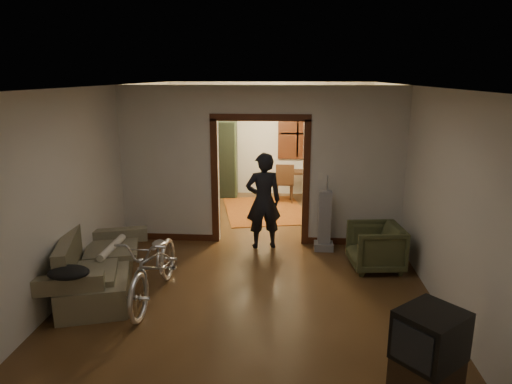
# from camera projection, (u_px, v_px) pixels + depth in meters

# --- Properties ---
(floor) EXTENTS (5.00, 8.50, 0.01)m
(floor) POSITION_uv_depth(u_px,v_px,m) (257.00, 257.00, 7.67)
(floor) COLOR #3C2513
(floor) RESTS_ON ground
(ceiling) EXTENTS (5.00, 8.50, 0.01)m
(ceiling) POSITION_uv_depth(u_px,v_px,m) (257.00, 86.00, 6.97)
(ceiling) COLOR white
(ceiling) RESTS_ON floor
(wall_back) EXTENTS (5.00, 0.02, 2.80)m
(wall_back) POSITION_uv_depth(u_px,v_px,m) (269.00, 139.00, 11.42)
(wall_back) COLOR beige
(wall_back) RESTS_ON floor
(wall_left) EXTENTS (0.02, 8.50, 2.80)m
(wall_left) POSITION_uv_depth(u_px,v_px,m) (106.00, 173.00, 7.50)
(wall_left) COLOR beige
(wall_left) RESTS_ON floor
(wall_right) EXTENTS (0.02, 8.50, 2.80)m
(wall_right) POSITION_uv_depth(u_px,v_px,m) (416.00, 178.00, 7.14)
(wall_right) COLOR beige
(wall_right) RESTS_ON floor
(partition_wall) EXTENTS (5.00, 0.14, 2.80)m
(partition_wall) POSITION_uv_depth(u_px,v_px,m) (260.00, 166.00, 8.04)
(partition_wall) COLOR beige
(partition_wall) RESTS_ON floor
(door_casing) EXTENTS (1.74, 0.20, 2.32)m
(door_casing) POSITION_uv_depth(u_px,v_px,m) (260.00, 183.00, 8.12)
(door_casing) COLOR #3C1A0D
(door_casing) RESTS_ON floor
(far_window) EXTENTS (0.98, 0.06, 1.28)m
(far_window) POSITION_uv_depth(u_px,v_px,m) (298.00, 134.00, 11.30)
(far_window) COLOR black
(far_window) RESTS_ON wall_back
(chandelier) EXTENTS (0.24, 0.24, 0.24)m
(chandelier) POSITION_uv_depth(u_px,v_px,m) (266.00, 105.00, 9.49)
(chandelier) COLOR #FFE0A5
(chandelier) RESTS_ON ceiling
(light_switch) EXTENTS (0.08, 0.01, 0.12)m
(light_switch) POSITION_uv_depth(u_px,v_px,m) (320.00, 176.00, 7.93)
(light_switch) COLOR silver
(light_switch) RESTS_ON partition_wall
(sofa) EXTENTS (1.38, 2.08, 0.88)m
(sofa) POSITION_uv_depth(u_px,v_px,m) (97.00, 261.00, 6.38)
(sofa) COLOR brown
(sofa) RESTS_ON floor
(rolled_paper) EXTENTS (0.11, 0.86, 0.11)m
(rolled_paper) POSITION_uv_depth(u_px,v_px,m) (112.00, 247.00, 6.64)
(rolled_paper) COLOR beige
(rolled_paper) RESTS_ON sofa
(jacket) EXTENTS (0.50, 0.38, 0.15)m
(jacket) POSITION_uv_depth(u_px,v_px,m) (68.00, 272.00, 5.44)
(jacket) COLOR black
(jacket) RESTS_ON sofa
(bicycle) EXTENTS (0.69, 1.86, 0.97)m
(bicycle) POSITION_uv_depth(u_px,v_px,m) (155.00, 265.00, 6.13)
(bicycle) COLOR silver
(bicycle) RESTS_ON floor
(armchair) EXTENTS (0.87, 0.85, 0.72)m
(armchair) POSITION_uv_depth(u_px,v_px,m) (375.00, 247.00, 7.12)
(armchair) COLOR #414527
(armchair) RESTS_ON floor
(tv_stand) EXTENTS (0.71, 0.71, 0.48)m
(tv_stand) POSITION_uv_depth(u_px,v_px,m) (426.00, 381.00, 4.18)
(tv_stand) COLOR black
(tv_stand) RESTS_ON floor
(crt_tv) EXTENTS (0.74, 0.73, 0.47)m
(crt_tv) POSITION_uv_depth(u_px,v_px,m) (430.00, 336.00, 4.07)
(crt_tv) COLOR black
(crt_tv) RESTS_ON tv_stand
(vacuum) EXTENTS (0.34, 0.27, 1.06)m
(vacuum) POSITION_uv_depth(u_px,v_px,m) (325.00, 221.00, 7.84)
(vacuum) COLOR gray
(vacuum) RESTS_ON floor
(person) EXTENTS (0.70, 0.54, 1.70)m
(person) POSITION_uv_depth(u_px,v_px,m) (263.00, 201.00, 7.90)
(person) COLOR black
(person) RESTS_ON floor
(oriental_rug) EXTENTS (2.17, 2.58, 0.02)m
(oriental_rug) POSITION_uv_depth(u_px,v_px,m) (265.00, 210.00, 10.26)
(oriental_rug) COLOR #652B0F
(oriental_rug) RESTS_ON floor
(locker) EXTENTS (0.97, 0.57, 1.88)m
(locker) POSITION_uv_depth(u_px,v_px,m) (218.00, 159.00, 11.28)
(locker) COLOR #2B3922
(locker) RESTS_ON floor
(globe) EXTENTS (0.28, 0.28, 0.28)m
(globe) POSITION_uv_depth(u_px,v_px,m) (217.00, 118.00, 11.03)
(globe) COLOR #1E5972
(globe) RESTS_ON locker
(desk) EXTENTS (0.99, 0.67, 0.67)m
(desk) POSITION_uv_depth(u_px,v_px,m) (308.00, 185.00, 11.19)
(desk) COLOR #311C10
(desk) RESTS_ON floor
(desk_chair) EXTENTS (0.53, 0.53, 0.95)m
(desk_chair) POSITION_uv_depth(u_px,v_px,m) (285.00, 183.00, 10.84)
(desk_chair) COLOR #311C10
(desk_chair) RESTS_ON floor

